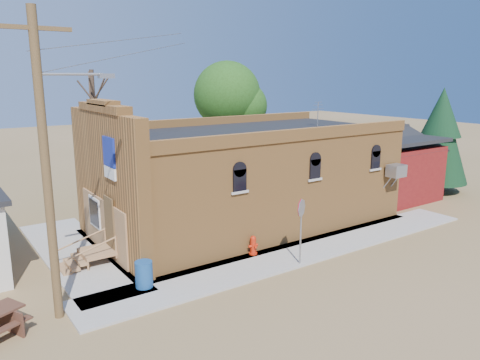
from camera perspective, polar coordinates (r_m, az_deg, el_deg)
ground at (r=18.22m, az=6.18°, el=-10.62°), size 120.00×120.00×0.00m
sidewalk_south at (r=19.76m, az=7.79°, el=-8.65°), size 19.00×2.20×0.08m
sidewalk_west at (r=20.46m, az=-19.24°, el=-8.51°), size 2.60×10.00×0.08m
brick_bar at (r=22.62m, az=0.37°, el=0.27°), size 16.40×7.97×6.30m
red_shed at (r=29.33m, az=16.33°, el=2.46°), size 5.40×6.40×4.30m
utility_pole at (r=14.29m, az=-22.43°, el=2.03°), size 3.12×0.26×9.00m
tree_bare_near at (r=26.85m, az=-17.46°, el=9.45°), size 2.80×2.80×7.65m
tree_leafy at (r=31.20m, az=-1.57°, el=10.31°), size 4.40×4.40×8.15m
evergreen_tree at (r=31.51m, az=23.24°, el=5.27°), size 3.60×3.60×6.50m
fire_hydrant at (r=19.08m, az=1.61°, el=-7.94°), size 0.45×0.44×0.79m
stop_sign at (r=17.82m, az=7.47°, el=-4.16°), size 0.63×0.41×2.57m
trash_barrel at (r=16.59m, az=-11.63°, el=-11.19°), size 0.75×0.75×0.92m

